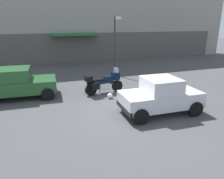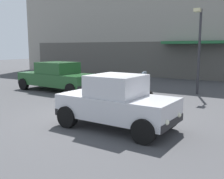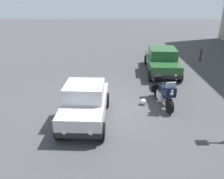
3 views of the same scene
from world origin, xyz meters
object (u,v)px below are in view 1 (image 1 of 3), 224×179
(motorcycle, at_px, (104,83))
(streetlamp_curbside, at_px, (116,40))
(car_compact_side, at_px, (160,96))
(car_sedan_far, at_px, (11,84))
(helmet, at_px, (110,96))

(motorcycle, height_order, streetlamp_curbside, streetlamp_curbside)
(streetlamp_curbside, bearing_deg, car_compact_side, -94.48)
(car_sedan_far, bearing_deg, helmet, -16.54)
(car_compact_side, xyz_separation_m, streetlamp_curbside, (0.54, 6.95, 1.82))
(motorcycle, bearing_deg, car_compact_side, -74.60)
(car_sedan_far, bearing_deg, motorcycle, -6.87)
(motorcycle, bearing_deg, helmet, -94.64)
(car_compact_side, relative_size, streetlamp_curbside, 0.84)
(car_sedan_far, relative_size, streetlamp_curbside, 1.11)
(motorcycle, height_order, car_sedan_far, car_sedan_far)
(motorcycle, height_order, helmet, motorcycle)
(car_sedan_far, distance_m, streetlamp_curbside, 7.51)
(motorcycle, distance_m, streetlamp_curbside, 4.59)
(car_sedan_far, bearing_deg, car_compact_side, -30.63)
(motorcycle, distance_m, car_compact_side, 3.66)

